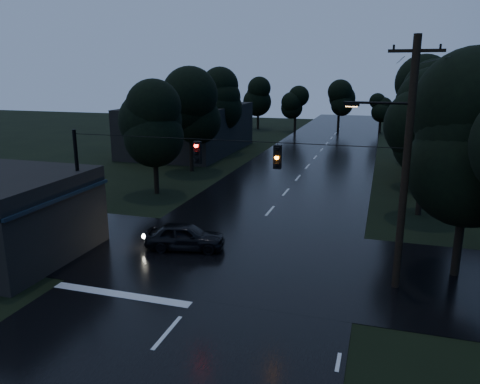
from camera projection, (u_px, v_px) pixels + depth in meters
The scene contains 16 objects.
main_road at pixel (298, 178), 39.11m from camera, with size 12.00×120.00×0.02m, color black.
cross_street at pixel (231, 257), 22.45m from camera, with size 60.00×9.00×0.02m, color black.
building_far_right at pixel (477, 153), 38.28m from camera, with size 10.00×14.00×4.40m, color black.
building_far_left at pixel (190, 129), 51.72m from camera, with size 10.00×16.00×5.00m, color black.
utility_pole_main at pixel (404, 162), 18.10m from camera, with size 3.50×0.30×10.00m.
utility_pole_far at pixel (408, 139), 33.92m from camera, with size 2.00×0.30×7.50m.
anchor_pole_left at pixel (79, 191), 22.91m from camera, with size 0.18×0.18×6.00m, color black.
span_signals at pixel (235, 154), 20.04m from camera, with size 15.00×0.37×1.12m.
tree_corner_near at pixel (471, 139), 19.03m from camera, with size 4.48×4.48×9.44m.
tree_left_a at pixel (154, 121), 32.95m from camera, with size 3.92×3.92×8.26m.
tree_left_b at pixel (190, 108), 40.43m from camera, with size 4.20×4.20×8.85m.
tree_left_c at pixel (222, 97), 49.76m from camera, with size 4.48×4.48×9.44m.
tree_right_a at pixel (427, 124), 27.74m from camera, with size 4.20×4.20×8.85m.
tree_right_b at pixel (428, 108), 34.87m from camera, with size 4.48×4.48×9.44m.
tree_right_c at pixel (427, 96), 43.86m from camera, with size 4.76×4.76×10.03m.
car at pixel (185, 236), 23.37m from camera, with size 1.60×3.97×1.35m, color black.
Camera 1 is at (6.57, -7.89, 8.68)m, focal length 35.00 mm.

